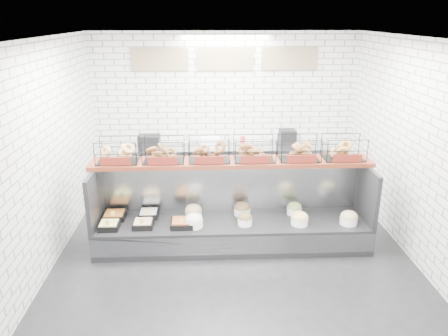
{
  "coord_description": "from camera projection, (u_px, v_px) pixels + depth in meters",
  "views": [
    {
      "loc": [
        -0.38,
        -5.52,
        3.26
      ],
      "look_at": [
        -0.12,
        0.45,
        1.17
      ],
      "focal_mm": 35.0,
      "sensor_mm": 36.0,
      "label": 1
    }
  ],
  "objects": [
    {
      "name": "ground",
      "position": [
        233.0,
        254.0,
        6.3
      ],
      "size": [
        5.5,
        5.5,
        0.0
      ],
      "primitive_type": "plane",
      "color": "black",
      "rests_on": "ground"
    },
    {
      "name": "room_shell",
      "position": [
        232.0,
        105.0,
        6.19
      ],
      "size": [
        5.02,
        5.51,
        3.01
      ],
      "color": "white",
      "rests_on": "ground"
    },
    {
      "name": "bagel_shelf",
      "position": [
        232.0,
        152.0,
        6.33
      ],
      "size": [
        4.1,
        0.5,
        0.4
      ],
      "color": "#4E1B10",
      "rests_on": "display_case"
    },
    {
      "name": "prep_counter",
      "position": [
        225.0,
        168.0,
        8.44
      ],
      "size": [
        4.0,
        0.6,
        1.2
      ],
      "color": "#93969B",
      "rests_on": "ground"
    },
    {
      "name": "display_case",
      "position": [
        231.0,
        223.0,
        6.52
      ],
      "size": [
        4.0,
        0.9,
        1.2
      ],
      "color": "black",
      "rests_on": "ground"
    }
  ]
}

